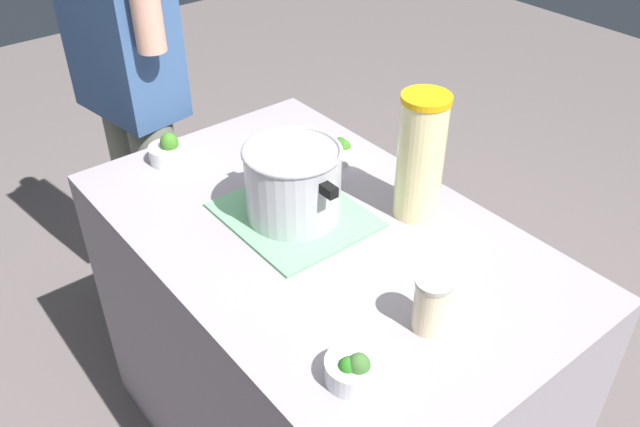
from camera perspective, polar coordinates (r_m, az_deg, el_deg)
counter_slab at (r=1.84m, az=-0.00°, el=-12.16°), size 1.21×0.75×0.86m
dish_cloth at (r=1.59m, az=-2.27°, el=-0.13°), size 0.35×0.30×0.01m
cooking_pot at (r=1.53m, az=-2.35°, el=2.81°), size 0.30×0.23×0.18m
lemonade_pitcher at (r=1.54m, az=8.71°, el=4.87°), size 0.11×0.11×0.31m
mason_jar at (r=1.29m, az=9.67°, el=-7.73°), size 0.07×0.07×0.12m
broccoli_bowl_front at (r=1.84m, az=-13.00°, el=5.31°), size 0.10×0.10×0.09m
broccoli_bowl_center at (r=1.80m, az=1.51°, el=5.46°), size 0.10×0.10×0.07m
broccoli_bowl_back at (r=1.20m, az=2.91°, el=-13.32°), size 0.10×0.10×0.07m
person_cook at (r=2.16m, az=-16.01°, el=9.66°), size 0.50×0.25×1.61m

